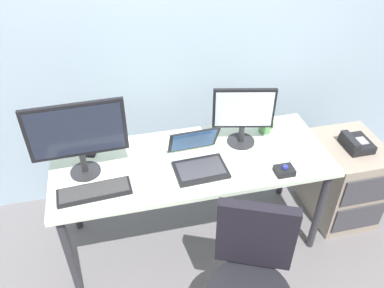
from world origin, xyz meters
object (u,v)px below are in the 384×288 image
at_px(cell_phone, 92,150).
at_px(file_cabinet, 343,180).
at_px(coffee_mug, 266,125).
at_px(monitor_main, 77,134).
at_px(paper_notepad, 292,134).
at_px(desk_phone, 356,143).
at_px(banana, 196,139).
at_px(laptop, 198,159).
at_px(monitor_side, 243,113).
at_px(trackball_mouse, 284,170).
at_px(keyboard, 94,192).

bearing_deg(cell_phone, file_cabinet, 9.57).
bearing_deg(coffee_mug, monitor_main, -172.70).
distance_m(monitor_main, paper_notepad, 1.39).
bearing_deg(desk_phone, banana, 169.81).
bearing_deg(desk_phone, coffee_mug, 161.11).
bearing_deg(laptop, file_cabinet, 2.85).
bearing_deg(desk_phone, cell_phone, 171.72).
bearing_deg(file_cabinet, monitor_main, 179.01).
height_order(monitor_main, monitor_side, monitor_main).
relative_size(paper_notepad, cell_phone, 1.46).
xyz_separation_m(desk_phone, coffee_mug, (-0.59, 0.20, 0.10)).
xyz_separation_m(trackball_mouse, banana, (-0.44, 0.42, -0.00)).
distance_m(laptop, paper_notepad, 0.71).
relative_size(laptop, banana, 1.76).
relative_size(file_cabinet, monitor_side, 1.61).
relative_size(laptop, coffee_mug, 3.43).
height_order(coffee_mug, banana, coffee_mug).
distance_m(desk_phone, monitor_main, 1.82).
relative_size(monitor_side, cell_phone, 2.79).
height_order(monitor_side, trackball_mouse, monitor_side).
height_order(trackball_mouse, coffee_mug, coffee_mug).
xyz_separation_m(monitor_main, monitor_side, (1.00, 0.07, -0.06)).
xyz_separation_m(monitor_main, laptop, (0.67, -0.09, -0.23)).
bearing_deg(monitor_main, keyboard, -76.41).
height_order(file_cabinet, monitor_main, monitor_main).
relative_size(laptop, trackball_mouse, 3.05).
height_order(coffee_mug, paper_notepad, coffee_mug).
bearing_deg(monitor_main, trackball_mouse, -13.43).
xyz_separation_m(file_cabinet, trackball_mouse, (-0.64, -0.24, 0.43)).
height_order(monitor_main, coffee_mug, monitor_main).
bearing_deg(cell_phone, laptop, -7.82).
relative_size(file_cabinet, trackball_mouse, 5.80).
height_order(keyboard, banana, banana).
bearing_deg(banana, cell_phone, 174.80).
xyz_separation_m(keyboard, laptop, (0.62, 0.10, 0.04)).
distance_m(laptop, banana, 0.24).
height_order(monitor_main, cell_phone, monitor_main).
distance_m(monitor_side, trackball_mouse, 0.43).
distance_m(paper_notepad, banana, 0.65).
bearing_deg(paper_notepad, trackball_mouse, -120.77).
bearing_deg(desk_phone, monitor_side, 171.27).
height_order(keyboard, coffee_mug, coffee_mug).
height_order(file_cabinet, trackball_mouse, trackball_mouse).
xyz_separation_m(file_cabinet, paper_notepad, (-0.43, 0.11, 0.42)).
xyz_separation_m(monitor_main, paper_notepad, (1.36, 0.08, -0.27)).
height_order(laptop, coffee_mug, laptop).
distance_m(file_cabinet, paper_notepad, 0.61).
bearing_deg(coffee_mug, banana, -179.01).
distance_m(laptop, trackball_mouse, 0.52).
xyz_separation_m(monitor_side, banana, (-0.28, 0.07, -0.20)).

